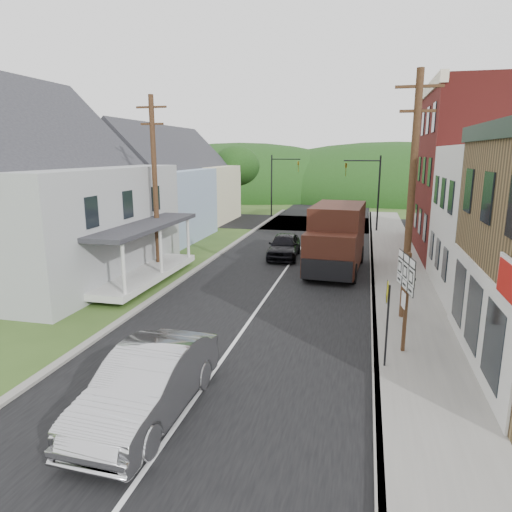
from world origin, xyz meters
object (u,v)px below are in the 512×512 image
Objects in this scene: silver_sedan at (148,384)px; dark_sedan at (284,246)px; delivery_van at (336,238)px; warning_sign at (387,311)px; route_sign_cluster at (406,288)px.

dark_sedan is at bearing 90.85° from silver_sedan.
delivery_van is (3.40, 15.05, 0.94)m from silver_sedan.
dark_sedan is at bearing 146.07° from delivery_van.
dark_sedan is 1.65× the size of warning_sign.
delivery_van reaches higher than route_sign_cluster.
delivery_van reaches higher than silver_sedan.
silver_sedan is at bearing -93.12° from dark_sedan.
delivery_van is at bearing -40.03° from dark_sedan.
route_sign_cluster is (2.73, -10.10, 0.41)m from delivery_van.
route_sign_cluster is at bearing 40.40° from silver_sedan.
route_sign_cluster is at bearing -71.28° from delivery_van.
silver_sedan is 0.79× the size of delivery_van.
dark_sedan is at bearing 117.42° from warning_sign.
route_sign_cluster is 1.37m from warning_sign.
delivery_van is 11.49m from warning_sign.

